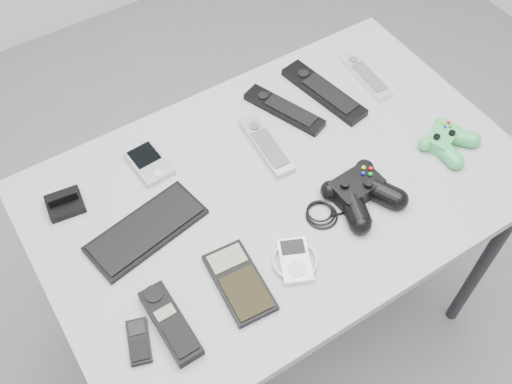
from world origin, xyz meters
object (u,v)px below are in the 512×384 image
remote_black_b (324,91)px  calculator (239,282)px  pda (149,163)px  remote_silver_a (266,144)px  desk (279,201)px  remote_black_a (284,109)px  remote_silver_b (365,75)px  cordless_handset (170,323)px  mp3_player (295,260)px  controller_black (361,191)px  controller_green (447,140)px  mobile_phone (139,341)px  pda_keyboard (146,230)px

remote_black_b → calculator: bearing=-153.2°
pda → remote_silver_a: size_ratio=0.59×
desk → remote_black_a: 0.24m
remote_silver_a → remote_black_b: (0.22, 0.07, 0.00)m
remote_silver_a → remote_silver_b: (0.35, 0.06, -0.00)m
cordless_handset → mp3_player: bearing=-3.4°
desk → cordless_handset: bearing=-155.3°
controller_black → remote_black_b: bearing=64.6°
desk → mp3_player: 0.22m
controller_green → remote_black_a: bearing=112.6°
remote_black_a → controller_black: size_ratio=0.81×
remote_black_a → desk: bearing=-147.3°
mobile_phone → pda: bearing=79.4°
pda → cordless_handset: cordless_handset is taller
controller_black → controller_green: 0.27m
remote_black_a → calculator: (-0.34, -0.35, -0.00)m
remote_silver_a → controller_green: size_ratio=1.50×
cordless_handset → calculator: bearing=1.3°
mobile_phone → calculator: (0.23, 0.00, 0.00)m
cordless_handset → remote_silver_b: bearing=24.0°
desk → controller_green: controller_green is taller
remote_black_b → mp3_player: 0.50m
remote_silver_a → cordless_handset: cordless_handset is taller
desk → mp3_player: mp3_player is taller
remote_black_a → mobile_phone: size_ratio=2.40×
mobile_phone → calculator: size_ratio=0.51×
desk → calculator: bearing=-141.9°
calculator → pda_keyboard: bearing=120.6°
cordless_handset → controller_green: 0.77m
remote_silver_b → remote_black_a: bearing=-179.0°
remote_silver_a → remote_black_b: bearing=21.7°
mobile_phone → mp3_player: bearing=16.0°
calculator → controller_green: controller_green is taller
remote_silver_b → calculator: (-0.59, -0.34, -0.00)m
remote_silver_a → remote_silver_b: bearing=14.4°
remote_silver_b → cordless_handset: (-0.75, -0.34, 0.00)m
pda_keyboard → remote_silver_b: (0.70, 0.12, 0.00)m
pda → calculator: 0.38m
remote_black_a → calculator: 0.49m
remote_black_b → desk: bearing=-154.5°
remote_silver_a → calculator: 0.37m
calculator → controller_black: 0.34m
calculator → controller_black: controller_black is taller
controller_green → mobile_phone: bearing=164.6°
pda_keyboard → remote_black_a: bearing=6.0°
remote_black_b → controller_black: controller_black is taller
cordless_handset → calculator: cordless_handset is taller
cordless_handset → controller_black: size_ratio=0.65×
calculator → controller_green: 0.61m
pda_keyboard → calculator: bearing=-74.7°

